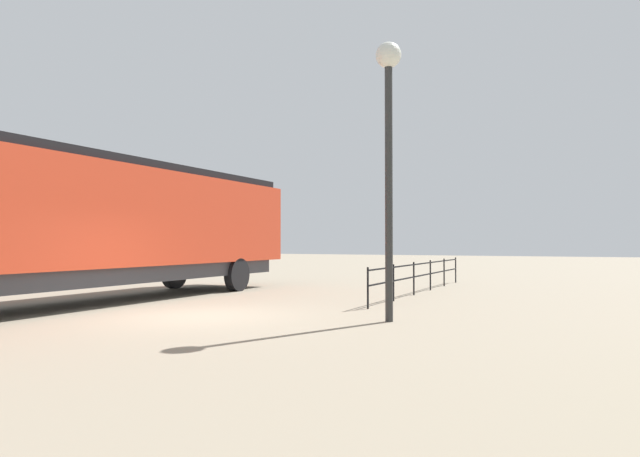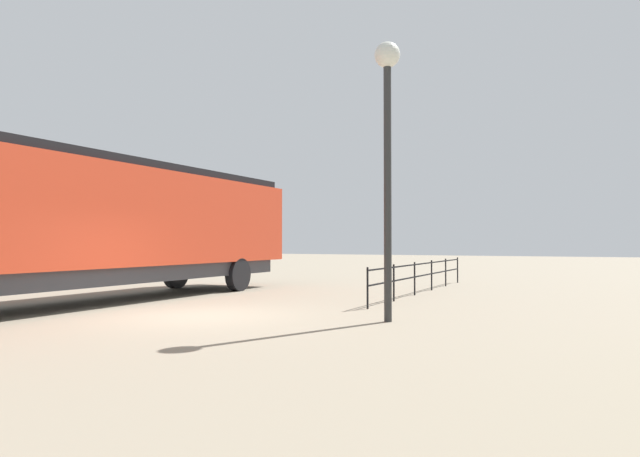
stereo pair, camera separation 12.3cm
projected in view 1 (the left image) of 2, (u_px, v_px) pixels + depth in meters
The scene contains 4 objects.
ground_plane at pixel (195, 316), 12.73m from camera, with size 120.00×120.00×0.00m, color gray.
locomotive at pixel (112, 222), 16.00m from camera, with size 2.95×15.11×3.90m.
lamp_post at pixel (389, 119), 11.96m from camera, with size 0.54×0.54×5.83m.
platform_fence at pixel (422, 272), 18.69m from camera, with size 0.05×10.16×1.03m.
Camera 1 is at (7.96, -10.36, 1.65)m, focal length 32.24 mm.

